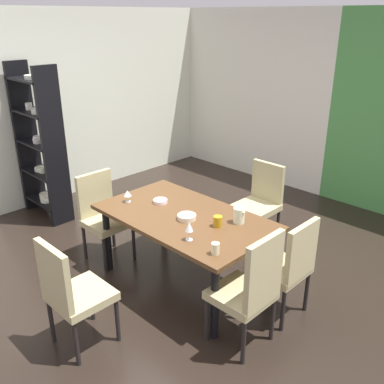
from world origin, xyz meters
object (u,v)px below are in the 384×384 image
wine_glass_corner (189,227)px  cup_center (218,221)px  serving_bowl_front (187,217)px  chair_right_near (250,288)px  dining_table (184,223)px  chair_head_far (261,199)px  wine_glass_left (127,194)px  serving_bowl_east (160,201)px  chair_left_near (102,213)px  chair_head_near (71,291)px  chair_right_far (287,264)px  display_shelf (40,143)px  cup_right (215,249)px  pitcher_near_shelf (239,215)px

wine_glass_corner → cup_center: wine_glass_corner is taller
cup_center → serving_bowl_front: bearing=-162.6°
chair_right_near → dining_table: bearing=75.1°
chair_head_far → wine_glass_left: bearing=66.3°
dining_table → chair_head_far: (-0.01, 1.24, -0.14)m
serving_bowl_east → cup_center: cup_center is taller
serving_bowl_east → dining_table: bearing=-4.9°
chair_left_near → serving_bowl_front: bearing=101.7°
chair_head_near → chair_left_near: bearing=135.8°
chair_right_near → wine_glass_left: bearing=87.1°
dining_table → chair_head_far: chair_head_far is taller
chair_right_near → serving_bowl_front: 0.97m
chair_right_far → chair_right_near: (0.01, -0.53, 0.03)m
chair_head_near → chair_right_near: chair_right_near is taller
wine_glass_left → wine_glass_corner: wine_glass_corner is taller
wine_glass_left → serving_bowl_front: wine_glass_left is taller
serving_bowl_front → chair_right_far: bearing=18.8°
chair_head_far → wine_glass_left: size_ratio=7.53×
chair_head_near → display_shelf: size_ratio=0.49×
chair_right_near → serving_bowl_east: bearing=77.8°
dining_table → wine_glass_left: 0.68m
chair_head_far → serving_bowl_east: size_ratio=6.55×
cup_right → display_shelf: bearing=177.3°
chair_right_near → display_shelf: 3.46m
serving_bowl_front → display_shelf: bearing=-177.0°
dining_table → cup_center: bearing=7.5°
wine_glass_corner → cup_right: size_ratio=1.76×
display_shelf → serving_bowl_front: display_shelf is taller
chair_left_near → wine_glass_corner: chair_left_near is taller
serving_bowl_east → cup_right: cup_right is taller
chair_head_far → serving_bowl_front: chair_head_far is taller
cup_right → dining_table: bearing=154.5°
chair_left_near → chair_head_far: 1.80m
chair_right_near → cup_right: (-0.32, -0.06, 0.24)m
serving_bowl_east → cup_right: 1.12m
pitcher_near_shelf → chair_left_near: bearing=-160.8°
wine_glass_corner → serving_bowl_east: bearing=155.6°
chair_head_far → cup_center: (0.38, -1.19, 0.27)m
dining_table → chair_right_far: bearing=15.1°
chair_right_near → pitcher_near_shelf: chair_right_near is taller
chair_right_far → wine_glass_corner: 0.91m
display_shelf → serving_bowl_front: 2.52m
display_shelf → wine_glass_corner: bearing=-2.7°
dining_table → display_shelf: bearing=-175.9°
chair_right_far → chair_right_near: 0.53m
display_shelf → serving_bowl_east: bearing=5.8°
chair_right_near → wine_glass_left: 1.66m
chair_right_far → chair_head_far: 1.40m
cup_center → pitcher_near_shelf: pitcher_near_shelf is taller
chair_right_far → chair_left_near: bearing=105.0°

